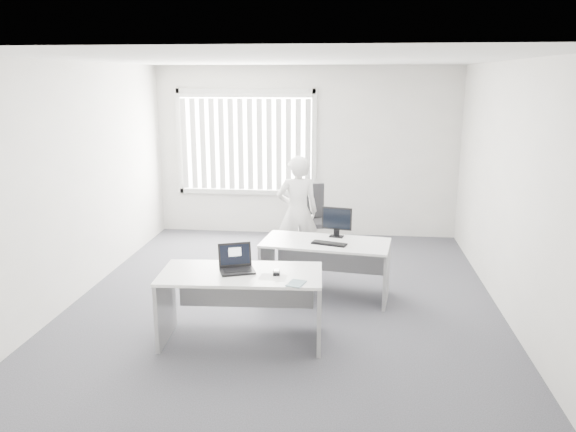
# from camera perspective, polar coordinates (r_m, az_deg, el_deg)

# --- Properties ---
(ground) EXTENTS (6.00, 6.00, 0.00)m
(ground) POSITION_cam_1_polar(r_m,az_deg,el_deg) (6.84, -0.31, -8.55)
(ground) COLOR #595961
(ground) RESTS_ON ground
(wall_back) EXTENTS (5.00, 0.02, 2.80)m
(wall_back) POSITION_cam_1_polar(r_m,az_deg,el_deg) (9.38, 1.82, 6.51)
(wall_back) COLOR beige
(wall_back) RESTS_ON ground
(wall_front) EXTENTS (5.00, 0.02, 2.80)m
(wall_front) POSITION_cam_1_polar(r_m,az_deg,el_deg) (3.57, -5.96, -6.12)
(wall_front) COLOR beige
(wall_front) RESTS_ON ground
(wall_left) EXTENTS (0.02, 6.00, 2.80)m
(wall_left) POSITION_cam_1_polar(r_m,az_deg,el_deg) (7.16, -20.65, 3.28)
(wall_left) COLOR beige
(wall_left) RESTS_ON ground
(wall_right) EXTENTS (0.02, 6.00, 2.80)m
(wall_right) POSITION_cam_1_polar(r_m,az_deg,el_deg) (6.63, 21.70, 2.38)
(wall_right) COLOR beige
(wall_right) RESTS_ON ground
(ceiling) EXTENTS (5.00, 6.00, 0.02)m
(ceiling) POSITION_cam_1_polar(r_m,az_deg,el_deg) (6.32, -0.34, 15.62)
(ceiling) COLOR silver
(ceiling) RESTS_ON wall_back
(window) EXTENTS (2.32, 0.06, 1.76)m
(window) POSITION_cam_1_polar(r_m,az_deg,el_deg) (9.45, -4.29, 7.46)
(window) COLOR beige
(window) RESTS_ON wall_back
(blinds) EXTENTS (2.20, 0.10, 1.50)m
(blinds) POSITION_cam_1_polar(r_m,az_deg,el_deg) (9.40, -4.36, 7.23)
(blinds) COLOR silver
(blinds) RESTS_ON wall_back
(desk_near) EXTENTS (1.64, 0.84, 0.73)m
(desk_near) POSITION_cam_1_polar(r_m,az_deg,el_deg) (5.69, -4.76, -7.68)
(desk_near) COLOR white
(desk_near) RESTS_ON ground
(desk_far) EXTENTS (1.59, 0.90, 0.69)m
(desk_far) POSITION_cam_1_polar(r_m,az_deg,el_deg) (6.82, 3.82, -4.17)
(desk_far) COLOR white
(desk_far) RESTS_ON ground
(office_chair) EXTENTS (0.71, 0.71, 1.02)m
(office_chair) POSITION_cam_1_polar(r_m,az_deg,el_deg) (8.64, 2.42, -1.47)
(office_chair) COLOR black
(office_chair) RESTS_ON ground
(person) EXTENTS (0.65, 0.51, 1.58)m
(person) POSITION_cam_1_polar(r_m,az_deg,el_deg) (7.78, 0.97, 0.40)
(person) COLOR silver
(person) RESTS_ON ground
(laptop) EXTENTS (0.42, 0.40, 0.26)m
(laptop) POSITION_cam_1_polar(r_m,az_deg,el_deg) (5.58, -5.19, -4.44)
(laptop) COLOR black
(laptop) RESTS_ON desk_near
(paper_sheet) EXTENTS (0.28, 0.21, 0.00)m
(paper_sheet) POSITION_cam_1_polar(r_m,az_deg,el_deg) (5.47, -1.51, -6.24)
(paper_sheet) COLOR white
(paper_sheet) RESTS_ON desk_near
(mouse) EXTENTS (0.08, 0.12, 0.05)m
(mouse) POSITION_cam_1_polar(r_m,az_deg,el_deg) (5.53, -1.19, -5.71)
(mouse) COLOR #ABABAD
(mouse) RESTS_ON paper_sheet
(booklet) EXTENTS (0.19, 0.23, 0.01)m
(booklet) POSITION_cam_1_polar(r_m,az_deg,el_deg) (5.30, 0.83, -6.86)
(booklet) COLOR silver
(booklet) RESTS_ON desk_near
(keyboard) EXTENTS (0.44, 0.25, 0.02)m
(keyboard) POSITION_cam_1_polar(r_m,az_deg,el_deg) (6.65, 4.20, -2.82)
(keyboard) COLOR black
(keyboard) RESTS_ON desk_far
(monitor) EXTENTS (0.39, 0.19, 0.37)m
(monitor) POSITION_cam_1_polar(r_m,az_deg,el_deg) (6.93, 4.98, -0.63)
(monitor) COLOR black
(monitor) RESTS_ON desk_far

